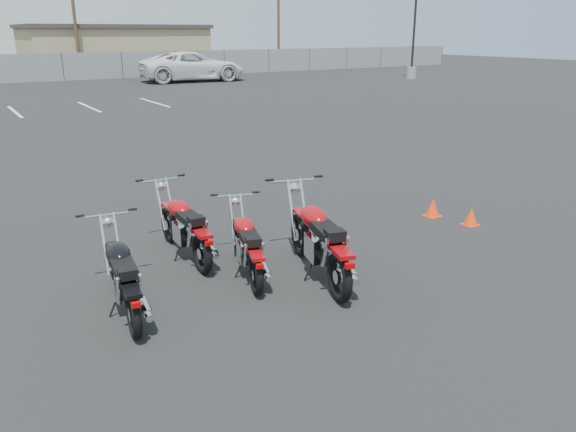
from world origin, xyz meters
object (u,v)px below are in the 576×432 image
motorcycle_rear_red (319,241)px  white_van (192,58)px  motorcycle_front_red (248,246)px  motorcycle_third_red (185,227)px  motorcycle_second_black (123,277)px

motorcycle_rear_red → white_van: bearing=69.9°
motorcycle_front_red → motorcycle_third_red: motorcycle_third_red is taller
motorcycle_front_red → white_van: 31.88m
motorcycle_front_red → motorcycle_second_black: motorcycle_second_black is taller
motorcycle_front_red → motorcycle_second_black: 1.75m
motorcycle_front_red → white_van: white_van is taller
motorcycle_rear_red → motorcycle_second_black: bearing=170.8°
motorcycle_front_red → white_van: size_ratio=0.23×
motorcycle_rear_red → motorcycle_front_red: bearing=144.3°
motorcycle_rear_red → white_van: white_van is taller
motorcycle_front_red → motorcycle_rear_red: 0.98m
motorcycle_second_black → white_van: size_ratio=0.25×
motorcycle_front_red → motorcycle_third_red: size_ratio=0.91×
white_van → motorcycle_second_black: bearing=161.1°
motorcycle_second_black → white_van: white_van is taller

